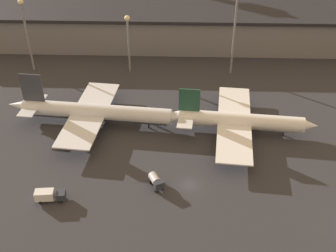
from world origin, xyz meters
TOP-DOWN VIEW (x-y plane):
  - ground at (0.00, 0.00)m, footprint 600.00×600.00m
  - terminal_building at (0.00, 84.02)m, footprint 184.64×31.79m
  - airplane_0 at (-26.23, 24.42)m, footprint 50.77×34.16m
  - airplane_1 at (13.48, 21.85)m, footprint 41.84×37.28m
  - service_vehicle_0 at (-7.76, -0.63)m, footprint 3.96×5.06m
  - service_vehicle_2 at (-31.25, -6.10)m, footprint 6.82×2.94m
  - lamp_post_0 at (-53.66, 57.00)m, footprint 1.80×1.80m
  - lamp_post_1 at (-20.05, 57.00)m, footprint 1.80×1.80m
  - lamp_post_2 at (14.64, 57.00)m, footprint 1.80×1.80m

SIDE VIEW (x-z plane):
  - ground at x=0.00m, z-range 0.00..0.00m
  - service_vehicle_0 at x=-7.76m, z-range 0.22..2.95m
  - service_vehicle_2 at x=-31.25m, z-range 0.21..3.05m
  - airplane_1 at x=13.48m, z-range -2.65..9.89m
  - airplane_0 at x=-26.23m, z-range -3.41..11.24m
  - terminal_building at x=0.00m, z-range 0.04..13.67m
  - lamp_post_1 at x=-20.05m, z-range 3.10..23.03m
  - lamp_post_0 at x=-53.66m, z-range 3.39..28.23m
  - lamp_post_2 at x=14.64m, z-range 3.57..32.29m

